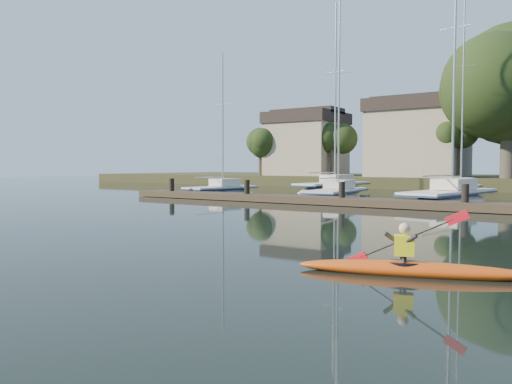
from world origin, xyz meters
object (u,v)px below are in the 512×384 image
Objects in this scene: kayak at (410,266)px; dock at (399,203)px; sailboat_2 at (450,206)px; sailboat_1 at (337,202)px; sailboat_5 at (333,194)px; sailboat_6 at (460,197)px; sailboat_0 at (221,197)px.

kayak is 0.12× the size of dock.
kayak is at bearing -69.26° from sailboat_2.
sailboat_1 is 0.81× the size of sailboat_5.
dock is 6.80m from sailboat_1.
sailboat_6 is (-1.27, 8.65, 0.02)m from sailboat_2.
sailboat_5 reaches higher than kayak.
sailboat_5 reaches higher than sailboat_0.
sailboat_1 reaches higher than dock.
sailboat_6 reaches higher than kayak.
sailboat_5 is (-10.77, 7.97, 0.00)m from sailboat_2.
sailboat_0 is 0.68× the size of sailboat_5.
sailboat_2 is at bearing 82.40° from kayak.
sailboat_0 is (-18.89, 18.43, -0.34)m from kayak.
sailboat_5 is at bearing 99.45° from kayak.
kayak is at bearing -67.17° from sailboat_1.
sailboat_0 is 8.64m from sailboat_1.
sailboat_6 is at bearing 10.95° from sailboat_5.
sailboat_6 reaches higher than sailboat_0.
sailboat_2 is at bearing -85.06° from sailboat_6.
sailboat_1 is (-10.26, 18.93, -0.34)m from kayak.
sailboat_5 reaches higher than dock.
sailboat_6 is at bearing 54.27° from sailboat_1.
sailboat_5 reaches higher than sailboat_1.
sailboat_2 is at bearing -1.93° from sailboat_1.
kayak is 30.93m from sailboat_5.
dock is at bearing 90.34° from kayak.
sailboat_6 is (5.26, 9.07, 0.00)m from sailboat_1.
sailboat_2 reaches higher than sailboat_6.
sailboat_0 is at bearing -148.83° from sailboat_6.
sailboat_1 is 0.81× the size of sailboat_2.
sailboat_2 is (-3.73, 19.35, -0.37)m from kayak.
kayak is 19.71m from sailboat_2.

